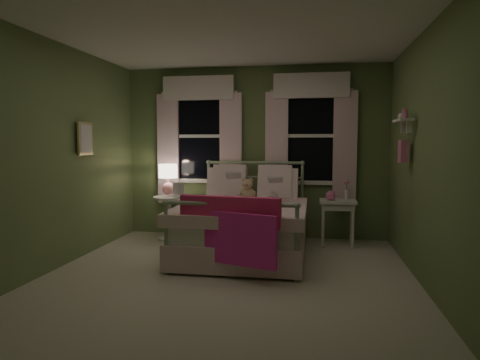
% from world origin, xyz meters
% --- Properties ---
extents(room_shell, '(4.20, 4.20, 4.20)m').
position_xyz_m(room_shell, '(0.00, 0.00, 1.30)').
color(room_shell, beige).
rests_on(room_shell, ground).
extents(bed, '(1.58, 2.04, 1.18)m').
position_xyz_m(bed, '(0.03, 0.99, 0.38)').
color(bed, white).
rests_on(bed, ground).
extents(pink_throw, '(1.10, 0.38, 0.71)m').
position_xyz_m(pink_throw, '(0.03, -0.04, 0.61)').
color(pink_throw, '#EC2E71').
rests_on(pink_throw, bed).
extents(child_left, '(0.32, 0.25, 0.77)m').
position_xyz_m(child_left, '(-0.25, 1.41, 0.95)').
color(child_left, '#F7D1DD').
rests_on(child_left, bed).
extents(child_right, '(0.33, 0.27, 0.64)m').
position_xyz_m(child_right, '(0.31, 1.41, 0.89)').
color(child_right, '#F7D1DD').
rests_on(child_right, bed).
extents(book_left, '(0.21, 0.14, 0.26)m').
position_xyz_m(book_left, '(-0.25, 1.16, 0.96)').
color(book_left, beige).
rests_on(book_left, child_left).
extents(book_right, '(0.20, 0.12, 0.26)m').
position_xyz_m(book_right, '(0.31, 1.16, 0.92)').
color(book_right, beige).
rests_on(book_right, child_right).
extents(teddy_bear, '(0.24, 0.20, 0.32)m').
position_xyz_m(teddy_bear, '(0.03, 1.25, 0.79)').
color(teddy_bear, tan).
rests_on(teddy_bear, bed).
extents(nightstand_left, '(0.46, 0.46, 0.65)m').
position_xyz_m(nightstand_left, '(-1.22, 1.63, 0.42)').
color(nightstand_left, white).
rests_on(nightstand_left, ground).
extents(table_lamp, '(0.28, 0.28, 0.45)m').
position_xyz_m(table_lamp, '(-1.22, 1.63, 0.95)').
color(table_lamp, pink).
rests_on(table_lamp, nightstand_left).
extents(book_nightstand, '(0.22, 0.26, 0.02)m').
position_xyz_m(book_nightstand, '(-1.12, 1.55, 0.66)').
color(book_nightstand, beige).
rests_on(book_nightstand, nightstand_left).
extents(nightstand_right, '(0.50, 0.40, 0.64)m').
position_xyz_m(nightstand_right, '(1.24, 1.66, 0.55)').
color(nightstand_right, white).
rests_on(nightstand_right, ground).
extents(pink_toy, '(0.14, 0.19, 0.14)m').
position_xyz_m(pink_toy, '(1.14, 1.65, 0.71)').
color(pink_toy, pink).
rests_on(pink_toy, nightstand_right).
extents(bud_vase, '(0.06, 0.06, 0.28)m').
position_xyz_m(bud_vase, '(1.36, 1.71, 0.79)').
color(bud_vase, white).
rests_on(bud_vase, nightstand_right).
extents(window_left, '(1.34, 0.13, 1.96)m').
position_xyz_m(window_left, '(-0.85, 2.03, 1.62)').
color(window_left, black).
rests_on(window_left, room_shell).
extents(window_right, '(1.34, 0.13, 1.96)m').
position_xyz_m(window_right, '(0.85, 2.03, 1.62)').
color(window_right, black).
rests_on(window_right, room_shell).
extents(wall_shelf, '(0.15, 0.50, 0.60)m').
position_xyz_m(wall_shelf, '(1.90, 0.70, 1.52)').
color(wall_shelf, white).
rests_on(wall_shelf, room_shell).
extents(framed_picture, '(0.03, 0.32, 0.42)m').
position_xyz_m(framed_picture, '(-1.95, 0.60, 1.50)').
color(framed_picture, beige).
rests_on(framed_picture, room_shell).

